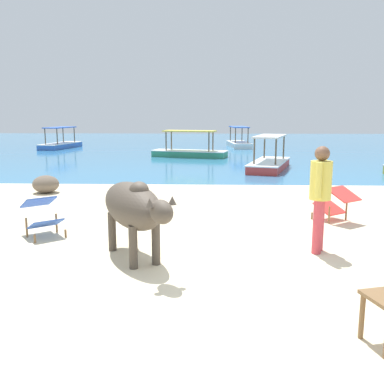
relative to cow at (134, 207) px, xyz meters
name	(u,v)px	position (x,y,z in m)	size (l,w,h in m)	color
sand_beach	(208,269)	(1.08, -0.36, -0.79)	(18.00, 14.00, 0.04)	beige
water_surface	(208,147)	(1.08, 21.64, -0.81)	(60.00, 36.00, 0.03)	teal
cow	(134,207)	(0.00, 0.00, 0.00)	(1.42, 1.99, 1.17)	#4C4238
deck_chair_near	(336,202)	(3.58, 2.34, -0.39)	(0.88, 0.93, 0.68)	brown
deck_chair_far	(42,214)	(-1.79, 1.14, -0.39)	(0.90, 0.93, 0.68)	brown
person_standing	(320,191)	(2.75, 0.40, 0.18)	(0.32, 0.48, 1.62)	#CC3D47
shore_rock_large	(127,192)	(-0.86, 4.08, -0.54)	(0.78, 0.55, 0.46)	#756651
shore_rock_medium	(46,184)	(-3.25, 5.17, -0.54)	(0.70, 0.68, 0.47)	#6B5B4C
boat_white	(239,143)	(3.03, 21.58, -0.52)	(1.49, 3.76, 1.29)	white
boat_blue	(61,144)	(-7.94, 20.19, -0.52)	(1.75, 3.81, 1.29)	#3866B7
boat_green	(190,151)	(0.17, 15.16, -0.52)	(3.85, 2.06, 1.29)	#338E66
boat_red	(269,162)	(3.42, 10.49, -0.52)	(2.17, 3.85, 1.29)	#C63833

